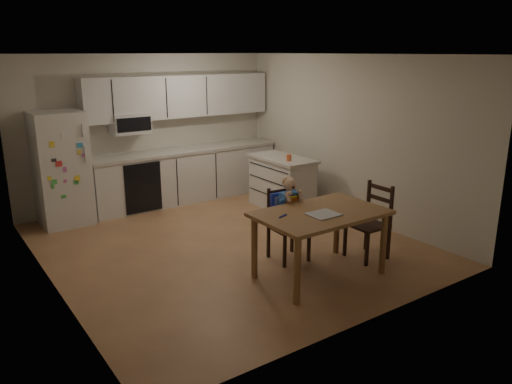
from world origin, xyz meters
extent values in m
cube|color=#936544|center=(0.00, 0.00, -0.01)|extent=(4.50, 5.00, 0.01)
cube|color=beige|center=(0.00, 2.50, 1.25)|extent=(4.50, 0.02, 2.50)
cube|color=beige|center=(-2.25, 0.00, 1.25)|extent=(0.02, 5.00, 2.50)
cube|color=beige|center=(2.25, 0.00, 1.25)|extent=(0.02, 5.00, 2.50)
cube|color=white|center=(0.00, 0.00, 2.50)|extent=(4.50, 5.00, 0.01)
cube|color=silver|center=(-1.55, 2.15, 0.85)|extent=(0.72, 0.70, 1.70)
cube|color=silver|center=(0.53, 2.20, 0.43)|extent=(3.34, 0.60, 0.86)
cube|color=beige|center=(0.53, 2.19, 0.89)|extent=(3.37, 0.62, 0.05)
cube|color=black|center=(-0.39, 1.89, 0.43)|extent=(0.60, 0.02, 0.80)
cube|color=silver|center=(0.53, 2.33, 1.80)|extent=(3.34, 0.34, 0.70)
cube|color=silver|center=(-0.39, 2.30, 1.42)|extent=(0.60, 0.38, 0.33)
cube|color=silver|center=(1.61, 0.86, 0.41)|extent=(0.56, 1.12, 0.82)
cube|color=beige|center=(1.61, 0.86, 0.85)|extent=(0.62, 1.18, 0.05)
cylinder|color=#D8582C|center=(1.52, 0.58, 0.92)|extent=(0.08, 0.08, 0.10)
cube|color=brown|center=(0.37, -1.45, 0.76)|extent=(1.46, 0.94, 0.04)
cylinder|color=brown|center=(-0.28, -1.84, 0.37)|extent=(0.07, 0.07, 0.74)
cylinder|color=brown|center=(-0.28, -1.07, 0.37)|extent=(0.07, 0.07, 0.74)
cylinder|color=brown|center=(1.02, -1.84, 0.37)|extent=(0.07, 0.07, 0.74)
cylinder|color=brown|center=(1.02, -1.07, 0.37)|extent=(0.07, 0.07, 0.74)
cube|color=#ACACB1|center=(0.32, -1.56, 0.79)|extent=(0.33, 0.29, 0.01)
cylinder|color=#2538C2|center=(-0.10, -1.35, 0.79)|extent=(0.12, 0.06, 0.02)
cube|color=black|center=(0.37, -0.88, 0.42)|extent=(0.43, 0.43, 0.03)
cube|color=black|center=(0.18, -1.05, 0.20)|extent=(0.04, 0.04, 0.40)
cube|color=black|center=(0.20, -0.69, 0.20)|extent=(0.04, 0.04, 0.40)
cube|color=black|center=(0.54, -1.08, 0.20)|extent=(0.04, 0.04, 0.40)
cube|color=black|center=(0.56, -0.71, 0.20)|extent=(0.04, 0.04, 0.40)
cube|color=black|center=(0.38, -0.70, 0.67)|extent=(0.40, 0.06, 0.48)
cube|color=#2538C2|center=(0.37, -0.88, 0.48)|extent=(0.38, 0.35, 0.10)
cube|color=#2538C2|center=(0.38, -0.75, 0.69)|extent=(0.37, 0.08, 0.33)
cube|color=#5480E9|center=(0.37, -0.90, 0.53)|extent=(0.30, 0.26, 0.02)
cube|color=#2345A8|center=(0.37, -0.87, 0.75)|extent=(0.22, 0.15, 0.25)
cube|color=#D84C29|center=(0.37, -0.94, 0.74)|extent=(0.18, 0.02, 0.19)
sphere|color=beige|center=(0.37, -0.88, 0.99)|extent=(0.17, 0.17, 0.16)
ellipsoid|color=olive|center=(0.37, -0.88, 1.00)|extent=(0.17, 0.16, 0.14)
cube|color=black|center=(1.22, -1.40, 0.43)|extent=(0.43, 0.43, 0.03)
cube|color=black|center=(1.03, -1.21, 0.21)|extent=(0.04, 0.04, 0.42)
cube|color=black|center=(1.41, -1.22, 0.21)|extent=(0.04, 0.04, 0.42)
cube|color=black|center=(1.03, -1.59, 0.21)|extent=(0.04, 0.04, 0.42)
cube|color=black|center=(1.41, -1.60, 0.21)|extent=(0.04, 0.04, 0.42)
cube|color=black|center=(1.41, -1.41, 0.70)|extent=(0.04, 0.42, 0.50)
camera|label=1|loc=(-3.31, -5.44, 2.54)|focal=35.00mm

